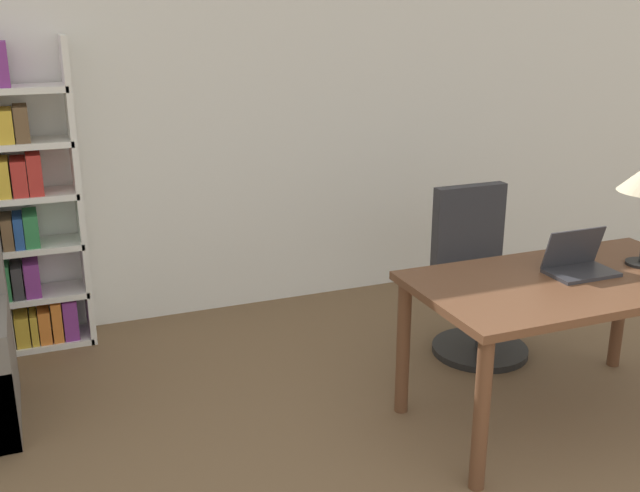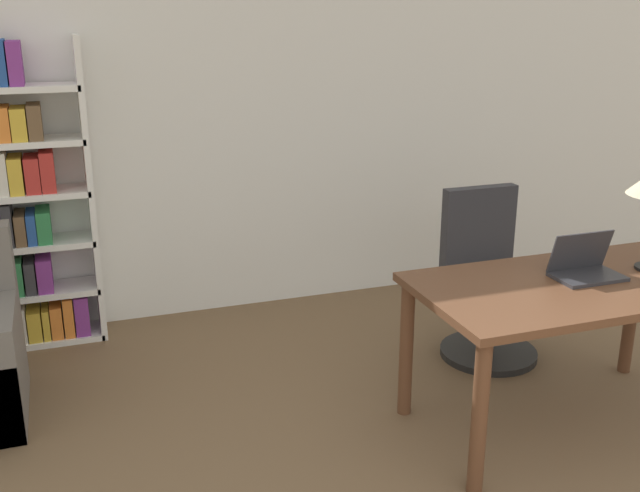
% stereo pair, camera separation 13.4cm
% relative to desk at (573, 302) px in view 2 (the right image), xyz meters
% --- Properties ---
extents(wall_back, '(8.00, 0.06, 2.70)m').
position_rel_desk_xyz_m(wall_back, '(-0.88, 2.09, 0.69)').
color(wall_back, white).
rests_on(wall_back, ground_plane).
extents(desk, '(1.52, 0.83, 0.76)m').
position_rel_desk_xyz_m(desk, '(0.00, 0.00, 0.00)').
color(desk, brown).
rests_on(desk, ground_plane).
extents(laptop, '(0.33, 0.21, 0.22)m').
position_rel_desk_xyz_m(laptop, '(0.09, 0.05, 0.15)').
color(laptop, '#2D2D33').
rests_on(laptop, desk).
extents(office_chair, '(0.58, 0.58, 1.00)m').
position_rel_desk_xyz_m(office_chair, '(0.07, 0.85, -0.22)').
color(office_chair, black).
rests_on(office_chair, ground_plane).
extents(bookshelf, '(0.86, 0.28, 1.86)m').
position_rel_desk_xyz_m(bookshelf, '(-2.58, 1.90, 0.22)').
color(bookshelf, white).
rests_on(bookshelf, ground_plane).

